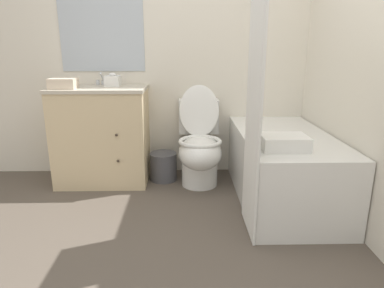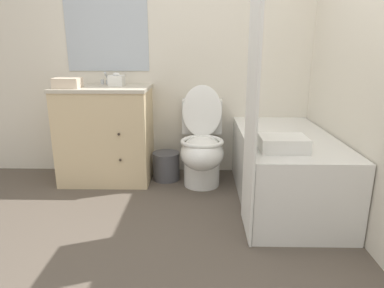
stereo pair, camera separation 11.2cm
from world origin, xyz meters
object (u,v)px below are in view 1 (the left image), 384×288
toilet (199,148)px  wastebasket (163,166)px  bathtub (282,167)px  sink_faucet (103,81)px  tissue_box (112,81)px  hand_towel_folded (63,83)px  bath_towel_folded (283,142)px  vanity_cabinet (102,134)px

toilet → wastebasket: bearing=163.0°
bathtub → wastebasket: bathtub is taller
wastebasket → sink_faucet: bearing=162.5°
sink_faucet → tissue_box: 0.16m
sink_faucet → tissue_box: sink_faucet is taller
wastebasket → tissue_box: tissue_box is taller
hand_towel_folded → bath_towel_folded: (1.72, -0.73, -0.33)m
sink_faucet → bathtub: sink_faucet is taller
wastebasket → tissue_box: bearing=171.7°
toilet → tissue_box: tissue_box is taller
hand_towel_folded → bath_towel_folded: hand_towel_folded is taller
hand_towel_folded → sink_faucet: bearing=48.9°
bathtub → tissue_box: tissue_box is taller
sink_faucet → wastebasket: sink_faucet is taller
wastebasket → bath_towel_folded: 1.33m
sink_faucet → toilet: (0.90, -0.28, -0.58)m
bathtub → hand_towel_folded: hand_towel_folded is taller
sink_faucet → bath_towel_folded: (1.44, -1.04, -0.32)m
wastebasket → bath_towel_folded: (0.89, -0.86, 0.48)m
tissue_box → bath_towel_folded: tissue_box is taller
sink_faucet → bathtub: 1.82m
bathtub → tissue_box: 1.69m
toilet → bath_towel_folded: bearing=-54.4°
hand_towel_folded → bath_towel_folded: bearing=-23.0°
tissue_box → bath_towel_folded: 1.66m
sink_faucet → bath_towel_folded: size_ratio=0.45×
tissue_box → toilet: bearing=-12.1°
vanity_cabinet → wastebasket: bearing=0.4°
toilet → bathtub: (0.68, -0.34, -0.07)m
sink_faucet → bathtub: (1.58, -0.63, -0.65)m
wastebasket → toilet: bearing=-17.0°
bath_towel_folded → wastebasket: bearing=135.7°
sink_faucet → hand_towel_folded: bearing=-131.1°
wastebasket → bath_towel_folded: size_ratio=0.85×
toilet → tissue_box: (-0.79, 0.17, 0.59)m
bathtub → vanity_cabinet: bearing=164.2°
vanity_cabinet → hand_towel_folded: bearing=-154.4°
vanity_cabinet → bath_towel_folded: size_ratio=2.85×
vanity_cabinet → sink_faucet: size_ratio=6.31×
sink_faucet → vanity_cabinet: bearing=-90.0°
toilet → bath_towel_folded: size_ratio=2.87×
bath_towel_folded → sink_faucet: bearing=144.3°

